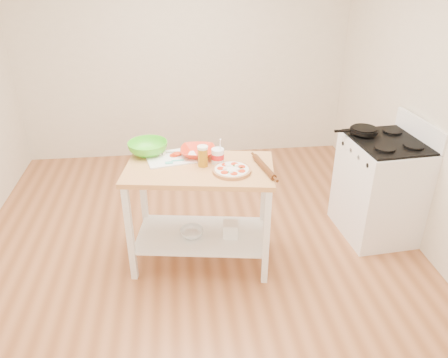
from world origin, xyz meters
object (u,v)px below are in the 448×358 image
Objects in this scene: beer_pint at (203,156)px; yogurt_tub at (218,156)px; pizza at (232,170)px; spatula at (174,161)px; shelf_glass_bowl at (192,233)px; gas_stove at (380,188)px; rolling_pin at (264,167)px; green_bowl at (148,148)px; prep_island at (200,195)px; skillet at (363,130)px; cutting_board at (171,157)px; shelf_bin at (231,230)px; knife at (159,153)px; orange_bowl at (198,152)px.

beer_pint is 0.13m from yogurt_tub.
pizza is 0.26m from beer_pint.
spatula is 0.64m from shelf_glass_bowl.
rolling_pin is (-1.16, -0.34, 0.45)m from gas_stove.
gas_stove is 3.40× the size of green_bowl.
prep_island is 6.18× the size of shelf_glass_bowl.
green_bowl is 0.52m from beer_pint.
skillet is 1.20× the size of green_bowl.
gas_stove is 3.76× the size of pizza.
shelf_glass_bowl is (-0.57, 0.09, -0.63)m from rolling_pin.
cutting_board is 0.76m from rolling_pin.
cutting_board reaches higher than shelf_bin.
shelf_bin is at bearing -22.85° from spatula.
knife is 0.89m from rolling_pin.
knife is at bearing -21.23° from green_bowl.
prep_island is at bearing -90.78° from orange_bowl.
rolling_pin is 0.86m from shelf_glass_bowl.
cutting_board is 0.39m from yogurt_tub.
spatula is at bearing 155.21° from pizza.
pizza is at bearing -170.47° from gas_stove.
rolling_pin is at bearing -168.21° from gas_stove.
yogurt_tub is (0.12, 0.03, -0.02)m from beer_pint.
cutting_board is at bearing 139.71° from prep_island.
yogurt_tub is (-0.09, 0.16, 0.04)m from pizza.
prep_island is at bearing -36.00° from knife.
yogurt_tub is at bearing -162.30° from skillet.
prep_island is 4.34× the size of orange_bowl.
spatula is at bearing 162.74° from beer_pint.
gas_stove is 1.29m from rolling_pin.
green_bowl reaches higher than prep_island.
green_bowl reaches higher than cutting_board.
gas_stove is at bearing -1.53° from green_bowl.
yogurt_tub is at bearing 17.51° from prep_island.
green_bowl is 0.61m from yogurt_tub.
rolling_pin is 1.93× the size of shelf_glass_bowl.
skillet reaches higher than shelf_glass_bowl.
gas_stove is 8.80× the size of shelf_bin.
gas_stove is at bearing 3.05° from knife.
green_bowl is (-0.21, 0.21, 0.03)m from spatula.
skillet is at bearing 15.09° from yogurt_tub.
shelf_glass_bowl is (-1.74, -0.25, -0.18)m from gas_stove.
skillet is at bearing 8.32° from knife.
skillet is 1.72m from cutting_board.
skillet is 1.48m from shelf_bin.
pizza is 1.04× the size of orange_bowl.
beer_pint reaches higher than orange_bowl.
prep_island is at bearing 168.19° from rolling_pin.
yogurt_tub is (0.15, -0.15, 0.03)m from orange_bowl.
knife is 1.26× the size of yogurt_tub.
pizza is 0.77× the size of rolling_pin.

